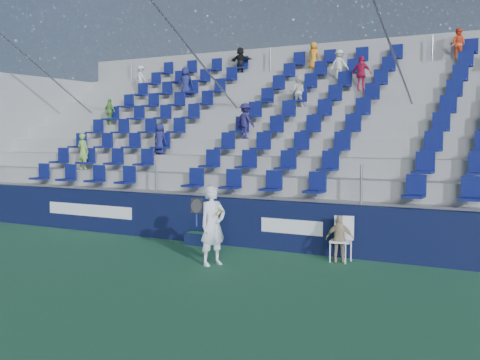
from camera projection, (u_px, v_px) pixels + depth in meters
name	position (u px, v px, depth m)	size (l,w,h in m)	color
ground	(164.00, 269.00, 12.49)	(70.00, 70.00, 0.00)	#2E6B44
sponsor_wall	(240.00, 222.00, 15.16)	(24.00, 0.32, 1.20)	#0E1436
grandstand	(318.00, 156.00, 19.46)	(24.00, 8.17, 6.63)	gray
tennis_player	(213.00, 225.00, 12.86)	(0.71, 0.73, 1.72)	silver
line_judge_chair	(342.00, 236.00, 13.29)	(0.52, 0.53, 1.00)	white
line_judge	(340.00, 239.00, 13.16)	(0.61, 0.25, 1.04)	tan
ball_bin	(197.00, 238.00, 15.37)	(0.57, 0.38, 0.32)	#0E1736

